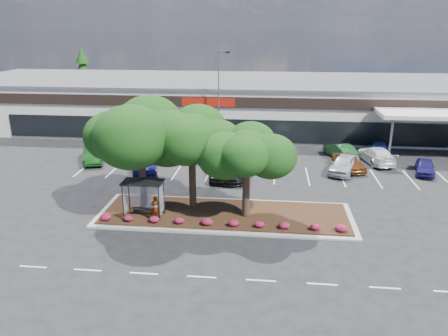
# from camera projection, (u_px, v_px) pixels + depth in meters

# --- Properties ---
(ground) EXTENTS (160.00, 160.00, 0.00)m
(ground) POSITION_uv_depth(u_px,v_px,m) (250.00, 244.00, 27.08)
(ground) COLOR black
(ground) RESTS_ON ground
(retail_store) EXTENTS (80.40, 25.20, 6.25)m
(retail_store) POSITION_uv_depth(u_px,v_px,m) (264.00, 103.00, 58.14)
(retail_store) COLOR silver
(retail_store) RESTS_ON ground
(landscape_island) EXTENTS (18.00, 6.00, 0.26)m
(landscape_island) POSITION_uv_depth(u_px,v_px,m) (225.00, 215.00, 31.02)
(landscape_island) COLOR #9F9F9A
(landscape_island) RESTS_ON ground
(lane_markings) EXTENTS (33.12, 20.06, 0.01)m
(lane_markings) POSITION_uv_depth(u_px,v_px,m) (255.00, 186.00, 36.94)
(lane_markings) COLOR silver
(lane_markings) RESTS_ON ground
(shrub_row) EXTENTS (17.00, 0.80, 0.50)m
(shrub_row) POSITION_uv_depth(u_px,v_px,m) (221.00, 222.00, 28.92)
(shrub_row) COLOR maroon
(shrub_row) RESTS_ON landscape_island
(bus_shelter) EXTENTS (2.75, 1.55, 2.59)m
(bus_shelter) POSITION_uv_depth(u_px,v_px,m) (144.00, 188.00, 29.92)
(bus_shelter) COLOR black
(bus_shelter) RESTS_ON landscape_island
(island_tree_west) EXTENTS (7.20, 7.20, 7.89)m
(island_tree_west) POSITION_uv_depth(u_px,v_px,m) (141.00, 155.00, 30.85)
(island_tree_west) COLOR #13340D
(island_tree_west) RESTS_ON landscape_island
(island_tree_mid) EXTENTS (6.60, 6.60, 7.32)m
(island_tree_mid) POSITION_uv_depth(u_px,v_px,m) (192.00, 158.00, 31.24)
(island_tree_mid) COLOR #13340D
(island_tree_mid) RESTS_ON landscape_island
(island_tree_east) EXTENTS (5.80, 5.80, 6.50)m
(island_tree_east) POSITION_uv_depth(u_px,v_px,m) (246.00, 172.00, 29.54)
(island_tree_east) COLOR #13340D
(island_tree_east) RESTS_ON landscape_island
(conifer_north_west) EXTENTS (4.40, 4.40, 10.00)m
(conifer_north_west) POSITION_uv_depth(u_px,v_px,m) (84.00, 76.00, 72.10)
(conifer_north_west) COLOR #13340D
(conifer_north_west) RESTS_ON ground
(person_waiting) EXTENTS (0.67, 0.45, 1.80)m
(person_waiting) POSITION_uv_depth(u_px,v_px,m) (156.00, 208.00, 29.53)
(person_waiting) COLOR #594C47
(person_waiting) RESTS_ON landscape_island
(light_pole) EXTENTS (1.42, 0.72, 10.50)m
(light_pole) POSITION_uv_depth(u_px,v_px,m) (220.00, 105.00, 47.59)
(light_pole) COLOR #9F9F9A
(light_pole) RESTS_ON ground
(car_0) EXTENTS (3.33, 5.43, 1.69)m
(car_0) POSITION_uv_depth(u_px,v_px,m) (94.00, 153.00, 43.36)
(car_0) COLOR #134314
(car_0) RESTS_ON ground
(car_1) EXTENTS (3.62, 5.81, 1.57)m
(car_1) POSITION_uv_depth(u_px,v_px,m) (145.00, 162.00, 40.66)
(car_1) COLOR navy
(car_1) RESTS_ON ground
(car_2) EXTENTS (1.83, 4.49, 1.53)m
(car_2) POSITION_uv_depth(u_px,v_px,m) (221.00, 171.00, 38.41)
(car_2) COLOR black
(car_2) RESTS_ON ground
(car_3) EXTENTS (3.19, 5.43, 1.48)m
(car_3) POSITION_uv_depth(u_px,v_px,m) (230.00, 171.00, 38.53)
(car_3) COLOR black
(car_3) RESTS_ON ground
(car_4) EXTENTS (1.71, 3.97, 1.33)m
(car_4) POSITION_uv_depth(u_px,v_px,m) (242.00, 171.00, 38.60)
(car_4) COLOR #9C9EA6
(car_4) RESTS_ON ground
(car_5) EXTENTS (3.14, 4.71, 1.49)m
(car_5) POSITION_uv_depth(u_px,v_px,m) (349.00, 162.00, 40.90)
(car_5) COLOR brown
(car_5) RESTS_ON ground
(car_6) EXTENTS (3.75, 5.24, 1.66)m
(car_6) POSITION_uv_depth(u_px,v_px,m) (344.00, 164.00, 40.00)
(car_6) COLOR silver
(car_6) RESTS_ON ground
(car_7) EXTENTS (2.61, 4.27, 1.36)m
(car_7) POSITION_uv_depth(u_px,v_px,m) (425.00, 167.00, 39.75)
(car_7) COLOR navy
(car_7) RESTS_ON ground
(car_10) EXTENTS (2.30, 5.03, 1.60)m
(car_10) POSITION_uv_depth(u_px,v_px,m) (189.00, 150.00, 44.81)
(car_10) COLOR silver
(car_10) RESTS_ON ground
(car_11) EXTENTS (3.27, 4.74, 1.48)m
(car_11) POSITION_uv_depth(u_px,v_px,m) (196.00, 144.00, 47.24)
(car_11) COLOR maroon
(car_11) RESTS_ON ground
(car_12) EXTENTS (2.47, 4.80, 1.33)m
(car_12) POSITION_uv_depth(u_px,v_px,m) (247.00, 143.00, 48.04)
(car_12) COLOR #4D4E54
(car_12) RESTS_ON ground
(car_13) EXTENTS (1.60, 4.34, 1.42)m
(car_13) POSITION_uv_depth(u_px,v_px,m) (284.00, 149.00, 45.26)
(car_13) COLOR silver
(car_13) RESTS_ON ground
(car_14) EXTENTS (3.17, 4.96, 1.54)m
(car_14) POSITION_uv_depth(u_px,v_px,m) (340.00, 151.00, 44.47)
(car_14) COLOR #16481D
(car_14) RESTS_ON ground
(car_15) EXTENTS (3.31, 5.78, 1.58)m
(car_15) POSITION_uv_depth(u_px,v_px,m) (376.00, 155.00, 42.97)
(car_15) COLOR white
(car_15) RESTS_ON ground
(car_16) EXTENTS (3.21, 4.98, 1.34)m
(car_16) POSITION_uv_depth(u_px,v_px,m) (380.00, 146.00, 46.66)
(car_16) COLOR navy
(car_16) RESTS_ON ground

